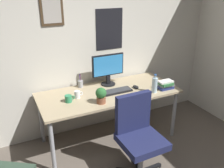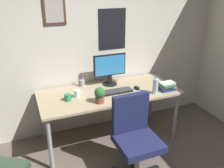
{
  "view_description": "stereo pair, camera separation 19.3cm",
  "coord_description": "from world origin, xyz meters",
  "px_view_note": "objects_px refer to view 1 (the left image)",
  "views": [
    {
      "loc": [
        -0.96,
        -0.95,
        2.07
      ],
      "look_at": [
        0.26,
        1.58,
        0.88
      ],
      "focal_mm": 38.87,
      "sensor_mm": 36.0,
      "label": 1
    },
    {
      "loc": [
        -0.79,
        -1.03,
        2.07
      ],
      "look_at": [
        0.26,
        1.58,
        0.88
      ],
      "focal_mm": 38.87,
      "sensor_mm": 36.0,
      "label": 2
    }
  ],
  "objects_px": {
    "coffee_mug_near": "(77,94)",
    "potted_plant": "(101,95)",
    "coffee_mug_far": "(69,99)",
    "book_stack_left": "(165,85)",
    "water_bottle": "(155,85)",
    "pen_cup": "(80,83)",
    "computer_mouse": "(136,87)",
    "keyboard": "(116,91)",
    "office_chair": "(138,133)",
    "monitor": "(108,68)"
  },
  "relations": [
    {
      "from": "coffee_mug_far",
      "to": "potted_plant",
      "type": "bearing_deg",
      "value": -29.74
    },
    {
      "from": "office_chair",
      "to": "water_bottle",
      "type": "height_order",
      "value": "water_bottle"
    },
    {
      "from": "coffee_mug_near",
      "to": "pen_cup",
      "type": "height_order",
      "value": "pen_cup"
    },
    {
      "from": "book_stack_left",
      "to": "coffee_mug_far",
      "type": "bearing_deg",
      "value": 172.36
    },
    {
      "from": "water_bottle",
      "to": "office_chair",
      "type": "bearing_deg",
      "value": -138.49
    },
    {
      "from": "coffee_mug_near",
      "to": "office_chair",
      "type": "bearing_deg",
      "value": -58.43
    },
    {
      "from": "monitor",
      "to": "keyboard",
      "type": "height_order",
      "value": "monitor"
    },
    {
      "from": "keyboard",
      "to": "potted_plant",
      "type": "xyz_separation_m",
      "value": [
        -0.3,
        -0.2,
        0.09
      ]
    },
    {
      "from": "coffee_mug_near",
      "to": "pen_cup",
      "type": "distance_m",
      "value": 0.34
    },
    {
      "from": "pen_cup",
      "to": "monitor",
      "type": "bearing_deg",
      "value": -11.44
    },
    {
      "from": "computer_mouse",
      "to": "potted_plant",
      "type": "relative_size",
      "value": 0.56
    },
    {
      "from": "book_stack_left",
      "to": "computer_mouse",
      "type": "bearing_deg",
      "value": 154.63
    },
    {
      "from": "potted_plant",
      "to": "book_stack_left",
      "type": "bearing_deg",
      "value": 1.26
    },
    {
      "from": "office_chair",
      "to": "keyboard",
      "type": "relative_size",
      "value": 2.21
    },
    {
      "from": "monitor",
      "to": "coffee_mug_far",
      "type": "xyz_separation_m",
      "value": [
        -0.66,
        -0.28,
        -0.2
      ]
    },
    {
      "from": "computer_mouse",
      "to": "pen_cup",
      "type": "bearing_deg",
      "value": 151.12
    },
    {
      "from": "computer_mouse",
      "to": "coffee_mug_far",
      "type": "height_order",
      "value": "coffee_mug_far"
    },
    {
      "from": "coffee_mug_near",
      "to": "computer_mouse",
      "type": "bearing_deg",
      "value": -4.3
    },
    {
      "from": "monitor",
      "to": "book_stack_left",
      "type": "bearing_deg",
      "value": -35.61
    },
    {
      "from": "water_bottle",
      "to": "coffee_mug_near",
      "type": "distance_m",
      "value": 1.0
    },
    {
      "from": "monitor",
      "to": "office_chair",
      "type": "bearing_deg",
      "value": -94.71
    },
    {
      "from": "coffee_mug_near",
      "to": "water_bottle",
      "type": "bearing_deg",
      "value": -16.11
    },
    {
      "from": "potted_plant",
      "to": "computer_mouse",
      "type": "bearing_deg",
      "value": 17.77
    },
    {
      "from": "keyboard",
      "to": "potted_plant",
      "type": "height_order",
      "value": "potted_plant"
    },
    {
      "from": "monitor",
      "to": "computer_mouse",
      "type": "height_order",
      "value": "monitor"
    },
    {
      "from": "office_chair",
      "to": "monitor",
      "type": "xyz_separation_m",
      "value": [
        0.08,
        0.96,
        0.44
      ]
    },
    {
      "from": "office_chair",
      "to": "water_bottle",
      "type": "distance_m",
      "value": 0.75
    },
    {
      "from": "coffee_mug_near",
      "to": "coffee_mug_far",
      "type": "bearing_deg",
      "value": -156.32
    },
    {
      "from": "book_stack_left",
      "to": "keyboard",
      "type": "bearing_deg",
      "value": 165.03
    },
    {
      "from": "keyboard",
      "to": "book_stack_left",
      "type": "height_order",
      "value": "book_stack_left"
    },
    {
      "from": "pen_cup",
      "to": "coffee_mug_near",
      "type": "bearing_deg",
      "value": -115.42
    },
    {
      "from": "coffee_mug_far",
      "to": "book_stack_left",
      "type": "distance_m",
      "value": 1.31
    },
    {
      "from": "water_bottle",
      "to": "coffee_mug_near",
      "type": "xyz_separation_m",
      "value": [
        -0.96,
        0.28,
        -0.06
      ]
    },
    {
      "from": "keyboard",
      "to": "water_bottle",
      "type": "xyz_separation_m",
      "value": [
        0.45,
        -0.22,
        0.09
      ]
    },
    {
      "from": "water_bottle",
      "to": "coffee_mug_far",
      "type": "relative_size",
      "value": 2.08
    },
    {
      "from": "book_stack_left",
      "to": "coffee_mug_near",
      "type": "bearing_deg",
      "value": 168.8
    },
    {
      "from": "monitor",
      "to": "pen_cup",
      "type": "height_order",
      "value": "monitor"
    },
    {
      "from": "keyboard",
      "to": "water_bottle",
      "type": "bearing_deg",
      "value": -26.23
    },
    {
      "from": "coffee_mug_far",
      "to": "pen_cup",
      "type": "distance_m",
      "value": 0.45
    },
    {
      "from": "office_chair",
      "to": "coffee_mug_far",
      "type": "height_order",
      "value": "office_chair"
    },
    {
      "from": "office_chair",
      "to": "keyboard",
      "type": "bearing_deg",
      "value": 84.91
    },
    {
      "from": "pen_cup",
      "to": "coffee_mug_far",
      "type": "bearing_deg",
      "value": -127.23
    },
    {
      "from": "coffee_mug_near",
      "to": "potted_plant",
      "type": "relative_size",
      "value": 0.56
    },
    {
      "from": "water_bottle",
      "to": "potted_plant",
      "type": "height_order",
      "value": "water_bottle"
    },
    {
      "from": "keyboard",
      "to": "water_bottle",
      "type": "height_order",
      "value": "water_bottle"
    },
    {
      "from": "keyboard",
      "to": "coffee_mug_far",
      "type": "relative_size",
      "value": 3.54
    },
    {
      "from": "keyboard",
      "to": "coffee_mug_far",
      "type": "bearing_deg",
      "value": -179.79
    },
    {
      "from": "coffee_mug_near",
      "to": "potted_plant",
      "type": "bearing_deg",
      "value": -50.06
    },
    {
      "from": "office_chair",
      "to": "potted_plant",
      "type": "relative_size",
      "value": 4.87
    },
    {
      "from": "water_bottle",
      "to": "pen_cup",
      "type": "relative_size",
      "value": 1.26
    }
  ]
}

